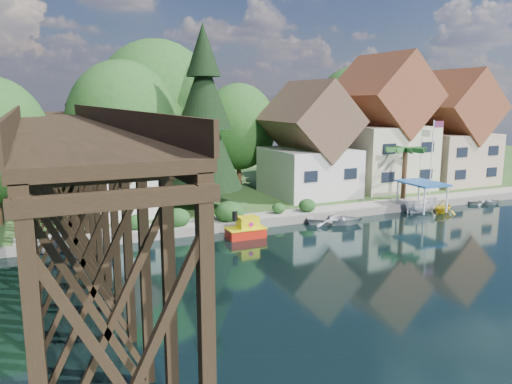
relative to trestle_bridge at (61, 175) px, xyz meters
The scene contains 19 objects.
ground 17.64m from the trestle_bridge, 17.91° to the right, with size 140.00×140.00×0.00m, color black.
bank 33.36m from the trestle_bridge, 60.97° to the left, with size 140.00×52.00×0.50m, color #2D5020.
seawall 20.82m from the trestle_bridge, ahead, with size 60.00×0.40×0.62m, color slate.
promenade 22.90m from the trestle_bridge, 10.63° to the left, with size 50.00×2.60×0.06m, color gray.
trestle_bridge is the anchor object (origin of this frame).
house_left 25.42m from the trestle_bridge, 25.21° to the left, with size 7.64×8.64×11.02m.
house_center 33.96m from the trestle_bridge, 19.49° to the left, with size 8.65×9.18×13.89m.
house_right 42.41m from the trestle_bridge, 14.79° to the left, with size 8.15×8.64×12.45m.
shed 10.69m from the trestle_bridge, 61.81° to the left, with size 5.09×5.40×7.85m.
bg_trees 23.48m from the trestle_bridge, 43.41° to the left, with size 49.90×13.30×10.57m.
shrubs 12.79m from the trestle_bridge, 19.72° to the left, with size 15.76×2.47×1.70m.
conifer 14.55m from the trestle_bridge, 35.76° to the left, with size 6.18×6.18×15.21m.
palm_tree 30.32m from the trestle_bridge, ahead, with size 3.99×3.99×5.15m.
flagpole 34.06m from the trestle_bridge, ahead, with size 1.14×0.22×7.27m.
tugboat 12.96m from the trestle_bridge, ahead, with size 2.77×1.52×2.01m.
boat_white_a 20.68m from the trestle_bridge, ahead, with size 3.14×4.40×0.91m, color silver.
boat_canopy 29.48m from the trestle_bridge, ahead, with size 3.42×4.31×2.67m.
boat_yellow 31.06m from the trestle_bridge, ahead, with size 2.17×2.51×1.32m, color gold.
boat_white_b 37.50m from the trestle_bridge, ahead, with size 2.29×3.21×0.66m, color silver.
Camera 1 is at (-17.49, -25.66, 9.71)m, focal length 35.00 mm.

